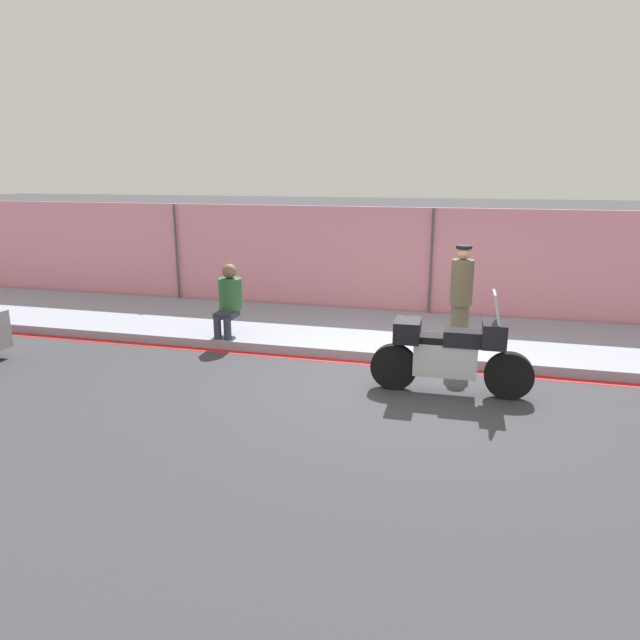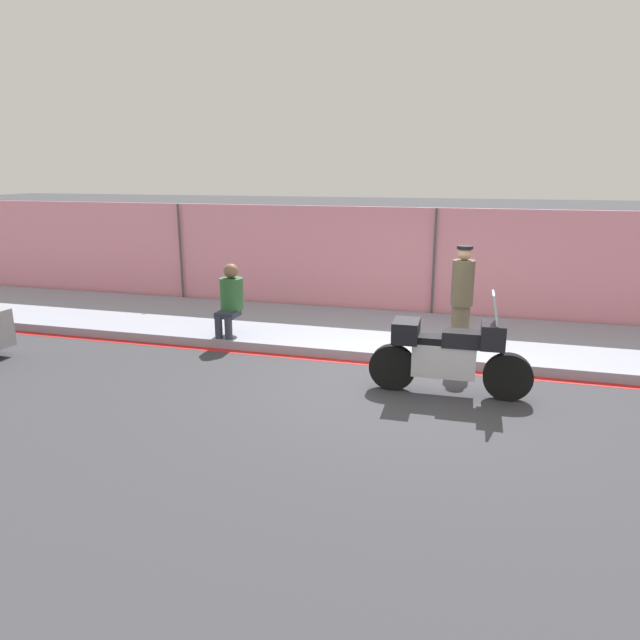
{
  "view_description": "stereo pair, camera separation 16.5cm",
  "coord_description": "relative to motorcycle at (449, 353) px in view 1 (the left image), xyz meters",
  "views": [
    {
      "loc": [
        0.7,
        -7.99,
        3.07
      ],
      "look_at": [
        -1.55,
        0.71,
        0.71
      ],
      "focal_mm": 32.0,
      "sensor_mm": 36.0,
      "label": 1
    },
    {
      "loc": [
        0.86,
        -7.94,
        3.07
      ],
      "look_at": [
        -1.55,
        0.71,
        0.71
      ],
      "focal_mm": 32.0,
      "sensor_mm": 36.0,
      "label": 2
    }
  ],
  "objects": [
    {
      "name": "ground_plane",
      "position": [
        -0.56,
        0.18,
        -0.61
      ],
      "size": [
        120.0,
        120.0,
        0.0
      ],
      "primitive_type": "plane",
      "color": "#38383D"
    },
    {
      "name": "sidewalk",
      "position": [
        -0.56,
        2.6,
        -0.53
      ],
      "size": [
        43.23,
        3.04,
        0.16
      ],
      "color": "#8E93A3",
      "rests_on": "ground_plane"
    },
    {
      "name": "curb_paint_stripe",
      "position": [
        -0.56,
        0.99,
        -0.6
      ],
      "size": [
        43.23,
        0.18,
        0.01
      ],
      "color": "red",
      "rests_on": "ground_plane"
    },
    {
      "name": "storefront_fence",
      "position": [
        -0.56,
        4.21,
        0.56
      ],
      "size": [
        41.07,
        0.17,
        2.34
      ],
      "color": "pink",
      "rests_on": "ground_plane"
    },
    {
      "name": "motorcycle",
      "position": [
        0.0,
        0.0,
        0.0
      ],
      "size": [
        2.25,
        0.51,
        1.5
      ],
      "rotation": [
        0.0,
        0.0,
        0.02
      ],
      "color": "black",
      "rests_on": "ground_plane"
    },
    {
      "name": "officer_standing",
      "position": [
        0.1,
        1.71,
        0.45
      ],
      "size": [
        0.36,
        0.36,
        1.74
      ],
      "color": "brown",
      "rests_on": "sidewalk"
    },
    {
      "name": "person_seated_on_curb",
      "position": [
        -3.97,
        1.54,
        0.26
      ],
      "size": [
        0.42,
        0.68,
        1.29
      ],
      "color": "#2D3342",
      "rests_on": "sidewalk"
    }
  ]
}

